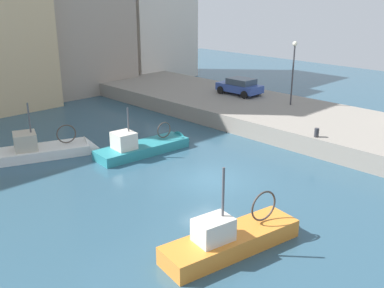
# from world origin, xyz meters

# --- Properties ---
(water_surface) EXTENTS (80.00, 80.00, 0.00)m
(water_surface) POSITION_xyz_m (0.00, 0.00, 0.00)
(water_surface) COLOR #2D5166
(water_surface) RESTS_ON ground
(quay_wall) EXTENTS (9.00, 56.00, 1.20)m
(quay_wall) POSITION_xyz_m (11.50, 0.00, 0.60)
(quay_wall) COLOR gray
(quay_wall) RESTS_ON ground
(fishing_boat_teal) EXTENTS (6.91, 2.45, 3.88)m
(fishing_boat_teal) POSITION_xyz_m (0.38, 5.69, 0.13)
(fishing_boat_teal) COLOR teal
(fishing_boat_teal) RESTS_ON ground
(fishing_boat_orange) EXTENTS (6.79, 2.66, 4.32)m
(fishing_boat_orange) POSITION_xyz_m (-3.96, -5.34, 0.13)
(fishing_boat_orange) COLOR orange
(fishing_boat_orange) RESTS_ON ground
(fishing_boat_white) EXTENTS (6.56, 3.94, 4.30)m
(fishing_boat_white) POSITION_xyz_m (-4.32, 9.42, 0.15)
(fishing_boat_white) COLOR white
(fishing_boat_white) RESTS_ON ground
(parked_car_blue) EXTENTS (2.11, 3.85, 1.39)m
(parked_car_blue) POSITION_xyz_m (12.93, 8.71, 1.92)
(parked_car_blue) COLOR #334C9E
(parked_car_blue) RESTS_ON quay_wall
(mooring_bollard_mid) EXTENTS (0.28, 0.28, 0.55)m
(mooring_bollard_mid) POSITION_xyz_m (7.35, -2.00, 1.48)
(mooring_bollard_mid) COLOR #2D2D33
(mooring_bollard_mid) RESTS_ON quay_wall
(quay_streetlamp) EXTENTS (0.36, 0.36, 4.83)m
(quay_streetlamp) POSITION_xyz_m (13.00, 3.64, 4.45)
(quay_streetlamp) COLOR #38383D
(quay_streetlamp) RESTS_ON quay_wall
(waterfront_building_west_mid) EXTENTS (10.59, 7.72, 17.21)m
(waterfront_building_west_mid) POSITION_xyz_m (6.64, 24.83, 8.63)
(waterfront_building_west_mid) COLOR #A39384
(waterfront_building_west_mid) RESTS_ON ground
(waterfront_building_east) EXTENTS (8.70, 7.65, 16.15)m
(waterfront_building_east) POSITION_xyz_m (16.98, 25.69, 8.09)
(waterfront_building_east) COLOR silver
(waterfront_building_east) RESTS_ON ground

